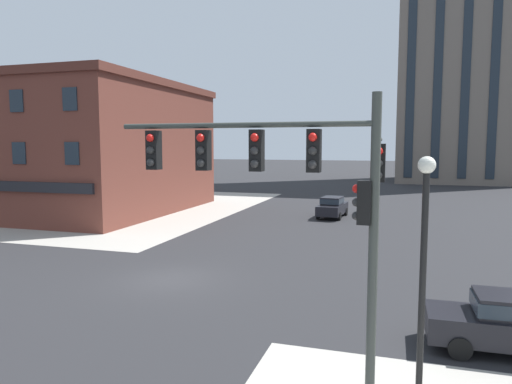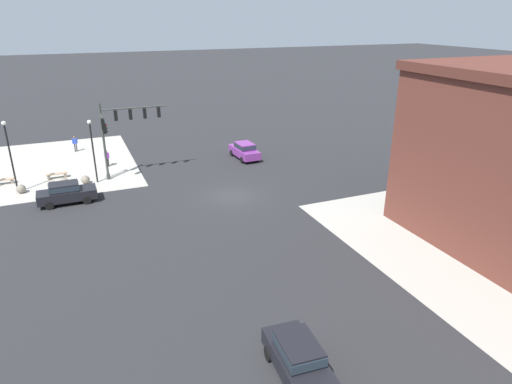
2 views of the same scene
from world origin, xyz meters
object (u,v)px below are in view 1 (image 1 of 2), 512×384
(street_lamp_corner_near, at_px, (423,258))
(car_cross_eastbound, at_px, (332,206))
(traffic_signal_main, at_px, (307,198))
(car_main_northbound_far, at_px, (511,322))

(street_lamp_corner_near, distance_m, car_cross_eastbound, 28.13)
(street_lamp_corner_near, xyz_separation_m, car_cross_eastbound, (-5.70, 27.43, -2.58))
(traffic_signal_main, relative_size, car_main_northbound_far, 1.56)
(car_main_northbound_far, bearing_deg, street_lamp_corner_near, -122.42)
(car_main_northbound_far, xyz_separation_m, car_cross_eastbound, (-8.28, 23.36, 0.00))
(street_lamp_corner_near, bearing_deg, car_main_northbound_far, 57.58)
(car_cross_eastbound, bearing_deg, street_lamp_corner_near, -78.25)
(traffic_signal_main, bearing_deg, street_lamp_corner_near, 6.60)
(traffic_signal_main, xyz_separation_m, car_main_northbound_far, (4.99, 4.34, -3.78))
(street_lamp_corner_near, relative_size, car_main_northbound_far, 1.27)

